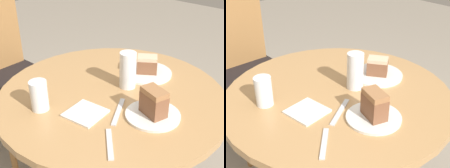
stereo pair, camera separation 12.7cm
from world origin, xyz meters
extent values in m
cylinder|color=tan|center=(0.00, 0.00, 0.36)|extent=(0.08, 0.08, 0.66)
cylinder|color=tan|center=(0.00, 0.00, 0.70)|extent=(0.94, 0.94, 0.03)
cylinder|color=olive|center=(-0.17, 0.61, 0.22)|extent=(0.04, 0.04, 0.44)
cylinder|color=olive|center=(0.25, 0.61, 0.22)|extent=(0.04, 0.04, 0.44)
cylinder|color=olive|center=(0.25, 1.01, 0.22)|extent=(0.04, 0.04, 0.44)
cube|color=black|center=(0.04, 0.81, 0.46)|extent=(0.46, 0.45, 0.03)
cube|color=olive|center=(0.04, 1.02, 0.72)|extent=(0.43, 0.02, 0.50)
cylinder|color=silver|center=(-0.03, -0.22, 0.72)|extent=(0.20, 0.20, 0.01)
cylinder|color=silver|center=(0.23, -0.01, 0.72)|extent=(0.23, 0.23, 0.01)
cube|color=brown|center=(-0.03, -0.22, 0.77)|extent=(0.09, 0.11, 0.08)
cube|color=#9E6B42|center=(-0.03, -0.22, 0.82)|extent=(0.09, 0.11, 0.02)
cube|color=brown|center=(0.23, -0.01, 0.76)|extent=(0.10, 0.11, 0.06)
cube|color=beige|center=(0.23, -0.01, 0.80)|extent=(0.10, 0.11, 0.02)
cylinder|color=beige|center=(0.08, -0.02, 0.77)|extent=(0.06, 0.06, 0.10)
cylinder|color=white|center=(0.08, -0.02, 0.80)|extent=(0.07, 0.07, 0.16)
cylinder|color=silver|center=(-0.27, 0.13, 0.76)|extent=(0.06, 0.06, 0.09)
cylinder|color=white|center=(-0.27, 0.13, 0.78)|extent=(0.07, 0.07, 0.12)
cube|color=silver|center=(-0.18, -0.02, 0.72)|extent=(0.14, 0.14, 0.01)
cube|color=silver|center=(-0.09, -0.11, 0.72)|extent=(0.17, 0.10, 0.00)
cube|color=silver|center=(-0.25, -0.20, 0.72)|extent=(0.12, 0.12, 0.00)
camera|label=1|loc=(-0.85, -0.71, 1.38)|focal=50.00mm
camera|label=2|loc=(-0.76, -0.80, 1.38)|focal=50.00mm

